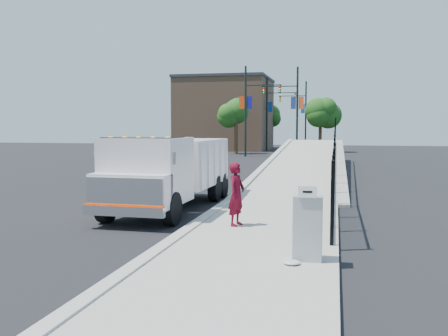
# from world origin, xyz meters

# --- Properties ---
(ground) EXTENTS (120.00, 120.00, 0.00)m
(ground) POSITION_xyz_m (0.00, 0.00, 0.00)
(ground) COLOR black
(ground) RESTS_ON ground
(sidewalk) EXTENTS (3.55, 12.00, 0.12)m
(sidewalk) POSITION_xyz_m (1.93, -2.00, 0.06)
(sidewalk) COLOR #9E998E
(sidewalk) RESTS_ON ground
(curb) EXTENTS (0.30, 12.00, 0.16)m
(curb) POSITION_xyz_m (0.00, -2.00, 0.08)
(curb) COLOR #ADAAA3
(curb) RESTS_ON ground
(ramp) EXTENTS (3.95, 24.06, 3.19)m
(ramp) POSITION_xyz_m (2.12, 16.00, 0.00)
(ramp) COLOR #9E998E
(ramp) RESTS_ON ground
(iron_fence) EXTENTS (0.10, 28.00, 1.80)m
(iron_fence) POSITION_xyz_m (3.55, 12.00, 0.90)
(iron_fence) COLOR black
(iron_fence) RESTS_ON ground
(truck) EXTENTS (2.45, 7.12, 2.42)m
(truck) POSITION_xyz_m (-1.65, 2.30, 1.36)
(truck) COLOR black
(truck) RESTS_ON ground
(worker) EXTENTS (0.53, 0.68, 1.65)m
(worker) POSITION_xyz_m (1.11, -0.32, 0.94)
(worker) COLOR #540616
(worker) RESTS_ON sidewalk
(utility_cabinet) EXTENTS (0.55, 0.40, 1.25)m
(utility_cabinet) POSITION_xyz_m (3.10, -3.32, 0.75)
(utility_cabinet) COLOR gray
(utility_cabinet) RESTS_ON sidewalk
(arrow_sign) EXTENTS (0.35, 0.04, 0.22)m
(arrow_sign) POSITION_xyz_m (3.10, -3.54, 1.48)
(arrow_sign) COLOR white
(arrow_sign) RESTS_ON utility_cabinet
(debris) EXTENTS (0.33, 0.33, 0.08)m
(debris) POSITION_xyz_m (2.83, -3.70, 0.16)
(debris) COLOR silver
(debris) RESTS_ON sidewalk
(light_pole_0) EXTENTS (3.77, 0.22, 8.00)m
(light_pole_0) POSITION_xyz_m (-3.99, 30.98, 4.36)
(light_pole_0) COLOR black
(light_pole_0) RESTS_ON ground
(light_pole_1) EXTENTS (3.78, 0.22, 8.00)m
(light_pole_1) POSITION_xyz_m (-0.16, 32.59, 4.36)
(light_pole_1) COLOR black
(light_pole_1) RESTS_ON ground
(light_pole_2) EXTENTS (3.77, 0.22, 8.00)m
(light_pole_2) POSITION_xyz_m (-3.50, 41.42, 4.36)
(light_pole_2) COLOR black
(light_pole_2) RESTS_ON ground
(light_pole_3) EXTENTS (3.77, 0.22, 8.00)m
(light_pole_3) POSITION_xyz_m (-0.27, 47.25, 4.36)
(light_pole_3) COLOR black
(light_pole_3) RESTS_ON ground
(tree_0) EXTENTS (2.48, 2.48, 5.24)m
(tree_0) POSITION_xyz_m (-5.85, 34.49, 3.94)
(tree_0) COLOR #382314
(tree_0) RESTS_ON ground
(tree_1) EXTENTS (2.54, 2.54, 5.27)m
(tree_1) POSITION_xyz_m (2.00, 39.76, 3.94)
(tree_1) COLOR #382314
(tree_1) RESTS_ON ground
(tree_2) EXTENTS (2.47, 2.47, 5.24)m
(tree_2) POSITION_xyz_m (-4.53, 49.89, 3.94)
(tree_2) COLOR #382314
(tree_2) RESTS_ON ground
(building) EXTENTS (10.00, 10.00, 8.00)m
(building) POSITION_xyz_m (-9.00, 44.00, 4.00)
(building) COLOR #8C664C
(building) RESTS_ON ground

